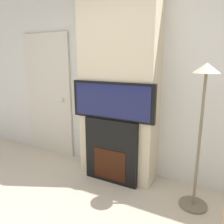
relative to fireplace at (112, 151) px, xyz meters
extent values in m
cube|color=silver|center=(0.00, 0.42, 0.92)|extent=(6.00, 0.06, 2.70)
cube|color=beige|center=(0.00, 0.20, 0.92)|extent=(1.04, 0.39, 2.70)
cube|color=black|center=(0.00, 0.00, 0.00)|extent=(0.74, 0.14, 0.87)
cube|color=#33160A|center=(0.00, -0.07, -0.17)|extent=(0.46, 0.01, 0.42)
cube|color=black|center=(0.00, 0.00, 0.68)|extent=(1.13, 0.06, 0.48)
cube|color=#191E4C|center=(0.00, -0.03, 0.68)|extent=(1.04, 0.01, 0.42)
cylinder|color=#726651|center=(1.07, -0.06, -0.42)|extent=(0.31, 0.31, 0.03)
cylinder|color=#726651|center=(1.07, -0.06, 0.33)|extent=(0.03, 0.03, 1.47)
cone|color=silver|center=(1.07, -0.06, 1.11)|extent=(0.27, 0.27, 0.10)
cube|color=beige|center=(-1.42, 0.37, 0.59)|extent=(0.95, 0.04, 2.04)
sphere|color=silver|center=(-1.09, 0.33, 0.55)|extent=(0.06, 0.06, 0.06)
camera|label=1|loc=(1.25, -2.41, 1.19)|focal=35.00mm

